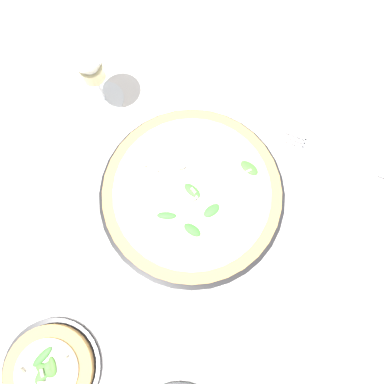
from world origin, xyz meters
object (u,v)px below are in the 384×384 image
(pizza_arugula_main, at_px, (192,194))
(pizza_personal_side, at_px, (50,370))
(fork, at_px, (338,157))
(wine_glass, at_px, (90,67))

(pizza_arugula_main, height_order, pizza_personal_side, same)
(pizza_personal_side, xyz_separation_m, fork, (-0.23, -0.63, -0.01))
(pizza_arugula_main, relative_size, pizza_personal_side, 2.13)
(wine_glass, bearing_deg, fork, -161.50)
(pizza_personal_side, height_order, wine_glass, wine_glass)
(pizza_arugula_main, xyz_separation_m, fork, (-0.20, -0.23, -0.01))
(pizza_arugula_main, bearing_deg, pizza_personal_side, 86.01)
(pizza_arugula_main, xyz_separation_m, wine_glass, (0.28, -0.07, 0.10))
(pizza_personal_side, xyz_separation_m, wine_glass, (0.25, -0.47, 0.10))
(pizza_personal_side, bearing_deg, fork, -109.90)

